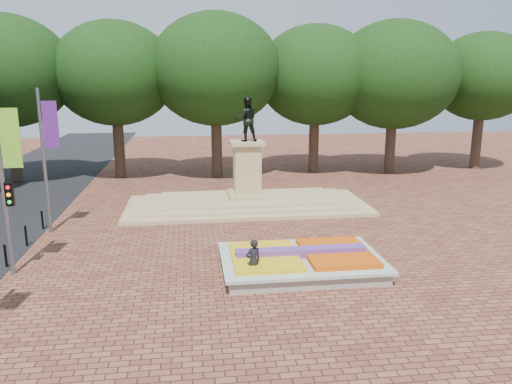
# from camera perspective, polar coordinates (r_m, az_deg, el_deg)

# --- Properties ---
(ground) EXTENTS (90.00, 90.00, 0.00)m
(ground) POSITION_cam_1_polar(r_m,az_deg,el_deg) (21.84, 1.39, -7.05)
(ground) COLOR brown
(ground) RESTS_ON ground
(flower_bed) EXTENTS (6.30, 4.30, 0.91)m
(flower_bed) POSITION_cam_1_polar(r_m,az_deg,el_deg) (20.05, 5.22, -7.83)
(flower_bed) COLOR gray
(flower_bed) RESTS_ON ground
(monument) EXTENTS (14.00, 6.00, 6.40)m
(monument) POSITION_cam_1_polar(r_m,az_deg,el_deg) (29.20, -1.03, -0.06)
(monument) COLOR tan
(monument) RESTS_ON ground
(tree_row_back) EXTENTS (44.80, 8.80, 10.43)m
(tree_row_back) POSITION_cam_1_polar(r_m,az_deg,el_deg) (38.66, 0.72, 11.82)
(tree_row_back) COLOR #35291D
(tree_row_back) RESTS_ON ground
(banner_poles) EXTENTS (0.88, 11.17, 7.00)m
(banner_poles) POSITION_cam_1_polar(r_m,az_deg,el_deg) (20.47, -26.99, 1.41)
(banner_poles) COLOR slate
(banner_poles) RESTS_ON ground
(pedestrian) EXTENTS (0.72, 0.61, 1.68)m
(pedestrian) POSITION_cam_1_polar(r_m,az_deg,el_deg) (18.64, -0.31, -7.90)
(pedestrian) COLOR black
(pedestrian) RESTS_ON ground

